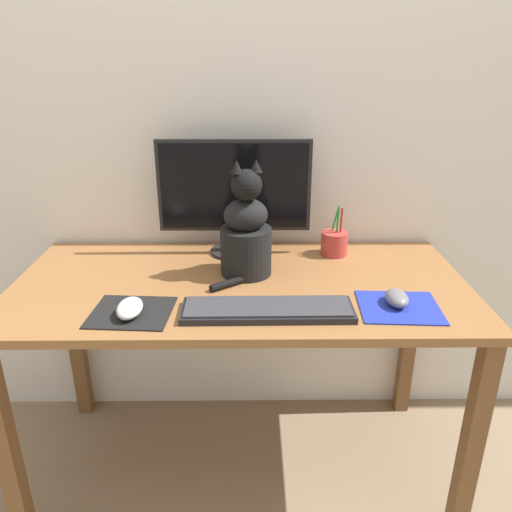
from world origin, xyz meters
The scene contains 11 objects.
ground_plane centered at (0.00, 0.00, 0.00)m, with size 12.00×12.00×0.00m, color #847056.
wall_back centered at (0.00, 0.36, 1.25)m, with size 7.00×0.04×2.50m.
desk centered at (0.00, 0.00, 0.62)m, with size 1.37×0.67×0.72m.
monitor centered at (-0.02, 0.24, 0.93)m, with size 0.51×0.17×0.39m.
keyboard centered at (0.08, -0.20, 0.73)m, with size 0.46×0.13×0.02m.
mousepad_left centered at (-0.29, -0.20, 0.72)m, with size 0.22×0.20×0.00m.
mousepad_right centered at (0.44, -0.18, 0.72)m, with size 0.23×0.20×0.00m.
computer_mouse_left centered at (-0.28, -0.21, 0.74)m, with size 0.07×0.11×0.04m.
computer_mouse_right centered at (0.43, -0.16, 0.74)m, with size 0.06×0.10×0.04m.
cat centered at (0.02, 0.06, 0.85)m, with size 0.21×0.24×0.36m.
pen_cup centered at (0.32, 0.22, 0.76)m, with size 0.09×0.09×0.17m.
Camera 1 is at (0.04, -1.37, 1.36)m, focal length 35.00 mm.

